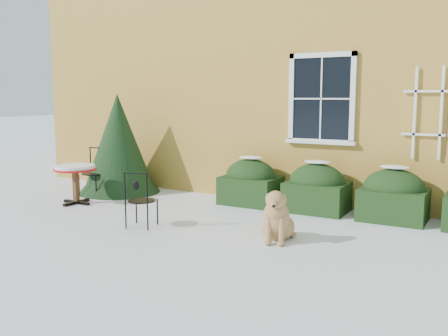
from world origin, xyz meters
The scene contains 8 objects.
ground centered at (0.00, 0.00, 0.00)m, with size 80.00×80.00×0.00m, color white.
house centered at (0.00, 7.00, 3.22)m, with size 12.40×8.40×6.40m.
hedge_row centered at (1.65, 2.55, 0.40)m, with size 4.95×0.80×0.91m.
evergreen_shrub centered at (-3.24, 2.22, 0.84)m, with size 1.71×1.71×2.08m.
bistro_table centered at (-3.18, 0.93, 0.61)m, with size 0.79×0.79×0.74m.
patio_chair_near centered at (-1.02, 0.17, 0.44)m, with size 0.47×0.47×0.88m.
patio_chair_far centered at (-3.45, 1.71, 0.49)m, with size 0.50×0.49×0.98m.
dog centered at (1.12, 0.52, 0.31)m, with size 0.62×0.86×0.77m.
Camera 1 is at (3.83, -5.75, 2.01)m, focal length 40.00 mm.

